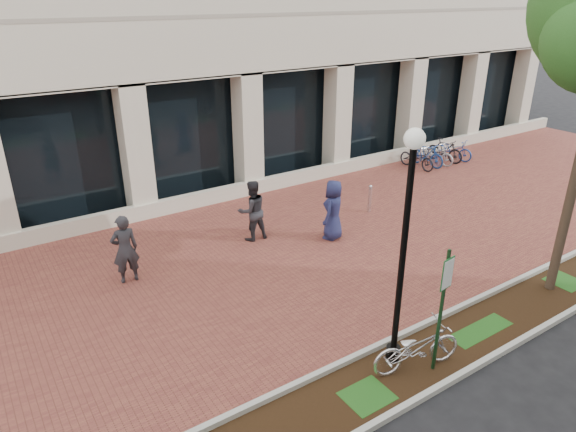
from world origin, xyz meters
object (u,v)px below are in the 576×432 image
lamppost (404,240)px  bike_rack_cluster (436,153)px  pedestrian_mid (252,211)px  bollard (370,198)px  locked_bicycle (417,348)px  pedestrian_right (333,210)px  pedestrian_left (125,249)px  parking_sign (444,297)px

lamppost → bike_rack_cluster: lamppost is taller
pedestrian_mid → bollard: pedestrian_mid is taller
locked_bicycle → bike_rack_cluster: size_ratio=0.60×
bike_rack_cluster → pedestrian_mid: bearing=-178.4°
pedestrian_mid → bike_rack_cluster: size_ratio=0.59×
lamppost → pedestrian_right: (2.40, 4.98, -1.73)m
lamppost → locked_bicycle: size_ratio=2.53×
pedestrian_mid → pedestrian_right: 2.35m
pedestrian_left → bollard: size_ratio=1.90×
parking_sign → lamppost: size_ratio=0.56×
bollard → pedestrian_left: bearing=179.9°
bike_rack_cluster → pedestrian_left: bearing=180.0°
pedestrian_left → parking_sign: bearing=123.4°
parking_sign → pedestrian_left: bearing=112.3°
locked_bicycle → bike_rack_cluster: bike_rack_cluster is taller
pedestrian_left → pedestrian_mid: size_ratio=0.99×
locked_bicycle → bike_rack_cluster: 13.41m
lamppost → locked_bicycle: bearing=-67.9°
lamppost → pedestrian_left: size_ratio=2.60×
pedestrian_left → bollard: 8.02m
lamppost → bike_rack_cluster: bearing=38.2°
locked_bicycle → pedestrian_right: size_ratio=1.03×
pedestrian_left → bollard: pedestrian_left is taller
pedestrian_right → bike_rack_cluster: size_ratio=0.58×
pedestrian_mid → pedestrian_right: pedestrian_mid is taller
pedestrian_left → pedestrian_mid: pedestrian_mid is taller
parking_sign → locked_bicycle: (-0.27, 0.23, -1.15)m
locked_bicycle → pedestrian_left: pedestrian_left is taller
locked_bicycle → pedestrian_mid: bearing=11.8°
lamppost → pedestrian_left: lamppost is taller
pedestrian_right → bollard: size_ratio=1.89×
pedestrian_left → pedestrian_right: bearing=174.3°
parking_sign → pedestrian_left: parking_sign is taller
lamppost → bollard: lamppost is taller
pedestrian_left → pedestrian_right: size_ratio=1.00×
locked_bicycle → pedestrian_left: (-3.56, 6.28, 0.41)m
pedestrian_left → pedestrian_mid: 3.81m
parking_sign → pedestrian_mid: parking_sign is taller
parking_sign → locked_bicycle: 1.21m
parking_sign → bike_rack_cluster: 13.40m
pedestrian_left → bollard: bearing=-177.1°
pedestrian_mid → lamppost: bearing=88.9°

